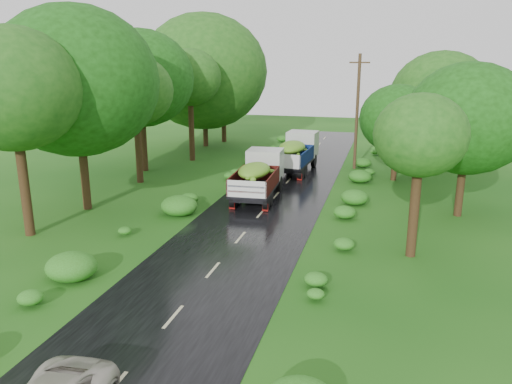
% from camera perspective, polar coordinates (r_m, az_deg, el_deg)
% --- Properties ---
extents(ground, '(120.00, 120.00, 0.00)m').
position_cam_1_polar(ground, '(17.80, -9.43, -13.92)').
color(ground, '#13450E').
rests_on(ground, ground).
extents(road, '(6.50, 80.00, 0.02)m').
position_cam_1_polar(road, '(21.97, -4.07, -7.86)').
color(road, black).
rests_on(road, ground).
extents(road_lines, '(0.12, 69.60, 0.00)m').
position_cam_1_polar(road_lines, '(22.84, -3.25, -6.89)').
color(road_lines, '#BFB78C').
rests_on(road_lines, road).
extents(truck_near, '(2.60, 6.58, 2.72)m').
position_cam_1_polar(truck_near, '(31.18, 0.36, 2.12)').
color(truck_near, black).
rests_on(truck_near, ground).
extents(truck_far, '(2.73, 6.81, 2.81)m').
position_cam_1_polar(truck_far, '(38.65, 4.65, 4.71)').
color(truck_far, black).
rests_on(truck_far, ground).
extents(utility_pole, '(1.55, 0.25, 8.84)m').
position_cam_1_polar(utility_pole, '(39.73, 11.49, 9.06)').
color(utility_pole, '#382616').
rests_on(utility_pole, ground).
extents(trees_left, '(5.67, 32.98, 9.42)m').
position_cam_1_polar(trees_left, '(40.00, -10.67, 12.73)').
color(trees_left, black).
rests_on(trees_left, ground).
extents(trees_right, '(6.99, 25.04, 7.29)m').
position_cam_1_polar(trees_right, '(35.22, 19.87, 8.74)').
color(trees_right, black).
rests_on(trees_right, ground).
extents(shrubs, '(11.90, 44.00, 0.70)m').
position_cam_1_polar(shrubs, '(30.02, 1.48, -0.75)').
color(shrubs, '#2B6517').
rests_on(shrubs, ground).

